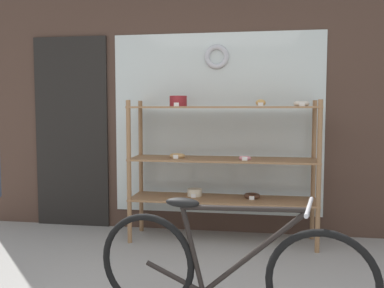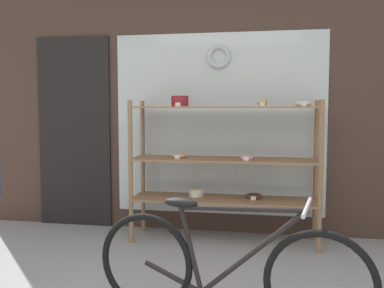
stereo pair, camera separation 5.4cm
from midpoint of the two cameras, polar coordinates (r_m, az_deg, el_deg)
storefront_facade at (r=4.59m, az=-0.04°, el=6.64°), size 5.07×0.13×3.00m
display_case at (r=4.21m, az=3.57°, el=-1.64°), size 1.83×0.46×1.44m
bicycle at (r=2.70m, az=4.17°, el=-16.24°), size 1.71×0.47×0.78m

